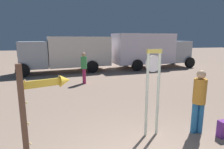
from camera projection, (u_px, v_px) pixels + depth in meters
The scene contains 7 objects.
standing_clock at pixel (153, 84), 4.80m from camera, with size 0.43×0.10×2.29m.
arrow_sign at pixel (41, 100), 3.65m from camera, with size 1.00×0.49×2.11m.
person_near_clock at pixel (199, 99), 5.00m from camera, with size 0.33×0.33×1.75m.
backpack at pixel (223, 129), 4.89m from camera, with size 0.28×0.23×0.46m.
person_distant at pixel (84, 66), 10.56m from camera, with size 0.34×0.34×1.77m.
box_truck_near at pixel (68, 52), 14.24m from camera, with size 6.96×3.17×2.66m.
box_truck_far at pixel (150, 49), 16.17m from camera, with size 7.06×3.10×2.92m.
Camera 1 is at (-1.37, -2.63, 2.57)m, focal length 30.04 mm.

